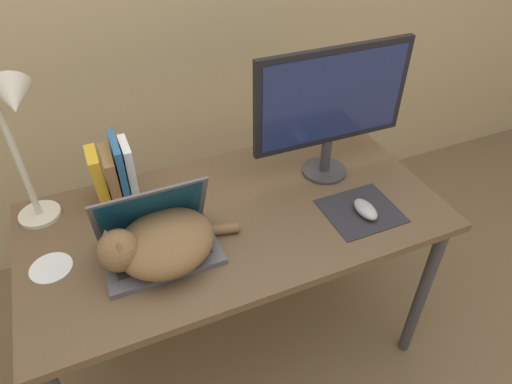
% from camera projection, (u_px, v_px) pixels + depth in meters
% --- Properties ---
extents(desk, '(1.34, 0.69, 0.73)m').
position_uv_depth(desk, '(236.00, 231.00, 1.53)').
color(desk, brown).
rests_on(desk, ground_plane).
extents(laptop, '(0.33, 0.23, 0.23)m').
position_uv_depth(laptop, '(158.00, 239.00, 1.33)').
color(laptop, '#4C4C51').
rests_on(laptop, desk).
extents(cat, '(0.42, 0.34, 0.16)m').
position_uv_depth(cat, '(160.00, 243.00, 1.28)').
color(cat, brown).
rests_on(cat, desk).
extents(external_monitor, '(0.55, 0.16, 0.47)m').
position_uv_depth(external_monitor, '(332.00, 104.00, 1.49)').
color(external_monitor, '#333338').
rests_on(external_monitor, desk).
extents(mousepad, '(0.24, 0.21, 0.00)m').
position_uv_depth(mousepad, '(361.00, 211.00, 1.49)').
color(mousepad, '#232328').
rests_on(mousepad, desk).
extents(computer_mouse, '(0.06, 0.11, 0.04)m').
position_uv_depth(computer_mouse, '(366.00, 209.00, 1.47)').
color(computer_mouse, '#99999E').
rests_on(computer_mouse, mousepad).
extents(book_row, '(0.13, 0.16, 0.22)m').
position_uv_depth(book_row, '(114.00, 175.00, 1.48)').
color(book_row, gold).
rests_on(book_row, desk).
extents(desk_lamp, '(0.17, 0.17, 0.50)m').
position_uv_depth(desk_lamp, '(18.00, 127.00, 1.25)').
color(desk_lamp, beige).
rests_on(desk_lamp, desk).
extents(cd_disc, '(0.12, 0.12, 0.00)m').
position_uv_depth(cd_disc, '(51.00, 268.00, 1.30)').
color(cd_disc, silver).
rests_on(cd_disc, desk).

